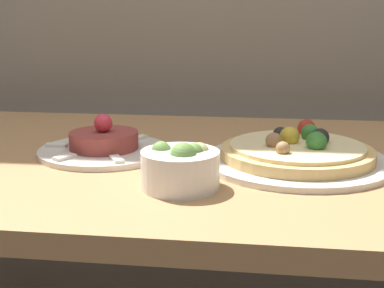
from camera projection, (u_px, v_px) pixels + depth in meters
name	position (u px, v px, depth m)	size (l,w,h in m)	color
dining_table	(196.00, 204.00, 0.99)	(1.44, 0.74, 0.72)	#AD7F51
pizza_plate	(297.00, 154.00, 0.91)	(0.32, 0.32, 0.06)	silver
tartare_plate	(104.00, 145.00, 0.97)	(0.24, 0.24, 0.07)	silver
small_bowl	(181.00, 167.00, 0.78)	(0.12, 0.12, 0.07)	white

